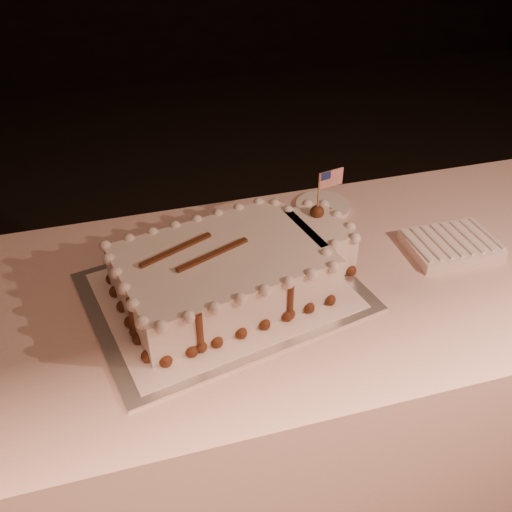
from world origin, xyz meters
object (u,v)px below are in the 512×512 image
object	(u,v)px
banquet_table	(357,367)
sheet_cake	(235,268)
cake_board	(224,292)
side_plate	(323,206)
napkin_stack	(451,245)

from	to	relation	value
banquet_table	sheet_cake	xyz separation A→B (m)	(-0.35, 0.01, 0.44)
banquet_table	cake_board	distance (m)	0.54
cake_board	sheet_cake	bearing A→B (deg)	0.49
cake_board	sheet_cake	world-z (taller)	sheet_cake
banquet_table	side_plate	xyz separation A→B (m)	(-0.03, 0.29, 0.38)
sheet_cake	napkin_stack	world-z (taller)	sheet_cake
side_plate	sheet_cake	bearing A→B (deg)	-139.72
cake_board	side_plate	world-z (taller)	side_plate
banquet_table	sheet_cake	world-z (taller)	sheet_cake
sheet_cake	napkin_stack	xyz separation A→B (m)	(0.58, 0.00, -0.05)
napkin_stack	banquet_table	bearing A→B (deg)	-177.11
cake_board	napkin_stack	size ratio (longest dim) A/B	2.71
banquet_table	cake_board	xyz separation A→B (m)	(-0.39, 0.00, 0.38)
sheet_cake	napkin_stack	distance (m)	0.58
cake_board	napkin_stack	xyz separation A→B (m)	(0.61, 0.01, 0.01)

